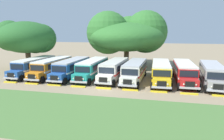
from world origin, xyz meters
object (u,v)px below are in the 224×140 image
at_px(parked_bus_slot_6, 161,71).
at_px(broad_shade_tree, 127,35).
at_px(parked_bus_slot_3, 93,68).
at_px(secondary_tree, 27,38).
at_px(parked_bus_slot_0, 35,65).
at_px(parked_bus_slot_4, 115,69).
at_px(parked_bus_slot_1, 52,66).
at_px(parked_bus_slot_7, 184,71).
at_px(parked_bus_slot_5, 135,70).
at_px(parked_bus_slot_8, 212,73).
at_px(parked_bus_slot_2, 72,67).

distance_m(parked_bus_slot_6, broad_shade_tree, 15.73).
bearing_deg(parked_bus_slot_6, parked_bus_slot_3, -93.02).
height_order(parked_bus_slot_6, broad_shade_tree, broad_shade_tree).
bearing_deg(secondary_tree, parked_bus_slot_0, -47.32).
bearing_deg(broad_shade_tree, parked_bus_slot_4, -89.57).
distance_m(parked_bus_slot_1, parked_bus_slot_6, 17.55).
bearing_deg(parked_bus_slot_7, parked_bus_slot_0, -90.36).
xyz_separation_m(parked_bus_slot_5, secondary_tree, (-21.46, 4.83, 4.54)).
xyz_separation_m(parked_bus_slot_4, secondary_tree, (-18.23, 4.41, 4.54)).
relative_size(parked_bus_slot_8, broad_shade_tree, 0.67).
height_order(parked_bus_slot_0, broad_shade_tree, broad_shade_tree).
relative_size(parked_bus_slot_1, parked_bus_slot_7, 1.00).
xyz_separation_m(parked_bus_slot_0, parked_bus_slot_3, (10.36, 0.17, 0.00)).
height_order(parked_bus_slot_2, broad_shade_tree, broad_shade_tree).
height_order(parked_bus_slot_8, broad_shade_tree, broad_shade_tree).
height_order(parked_bus_slot_4, parked_bus_slot_5, same).
xyz_separation_m(parked_bus_slot_3, parked_bus_slot_8, (17.56, -0.33, 0.00)).
distance_m(parked_bus_slot_0, parked_bus_slot_4, 13.96).
relative_size(parked_bus_slot_5, broad_shade_tree, 0.66).
bearing_deg(parked_bus_slot_3, parked_bus_slot_6, 88.99).
xyz_separation_m(parked_bus_slot_0, parked_bus_slot_8, (27.92, -0.16, 0.00)).
bearing_deg(broad_shade_tree, parked_bus_slot_0, -137.00).
height_order(parked_bus_slot_3, secondary_tree, secondary_tree).
bearing_deg(secondary_tree, parked_bus_slot_4, -13.59).
distance_m(parked_bus_slot_7, secondary_tree, 29.26).
xyz_separation_m(parked_bus_slot_4, parked_bus_slot_5, (3.23, -0.43, 0.00)).
height_order(parked_bus_slot_6, parked_bus_slot_8, same).
distance_m(parked_bus_slot_6, secondary_tree, 26.14).
height_order(parked_bus_slot_1, parked_bus_slot_5, same).
distance_m(parked_bus_slot_5, parked_bus_slot_6, 3.84).
bearing_deg(secondary_tree, parked_bus_slot_7, -8.40).
height_order(parked_bus_slot_2, parked_bus_slot_7, same).
distance_m(parked_bus_slot_5, parked_bus_slot_8, 10.73).
bearing_deg(parked_bus_slot_1, parked_bus_slot_7, 92.50).
xyz_separation_m(parked_bus_slot_0, parked_bus_slot_6, (21.02, -0.12, 0.00)).
xyz_separation_m(parked_bus_slot_0, parked_bus_slot_1, (3.47, -0.18, 0.00)).
distance_m(parked_bus_slot_0, parked_bus_slot_1, 3.48).
xyz_separation_m(parked_bus_slot_1, parked_bus_slot_4, (10.49, 0.41, 0.00)).
bearing_deg(parked_bus_slot_0, parked_bus_slot_1, 88.38).
height_order(parked_bus_slot_2, parked_bus_slot_5, same).
bearing_deg(parked_bus_slot_7, parked_bus_slot_8, 79.74).
relative_size(parked_bus_slot_0, secondary_tree, 0.97).
xyz_separation_m(broad_shade_tree, secondary_tree, (-18.14, -8.30, -0.54)).
relative_size(parked_bus_slot_2, parked_bus_slot_6, 1.00).
xyz_separation_m(parked_bus_slot_6, parked_bus_slot_7, (3.30, 0.53, 0.00)).
distance_m(parked_bus_slot_5, parked_bus_slot_7, 7.17).
bearing_deg(parked_bus_slot_4, secondary_tree, -101.05).
height_order(parked_bus_slot_3, broad_shade_tree, broad_shade_tree).
bearing_deg(parked_bus_slot_3, parked_bus_slot_8, 89.50).
xyz_separation_m(parked_bus_slot_3, secondary_tree, (-14.63, 4.46, 4.54)).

